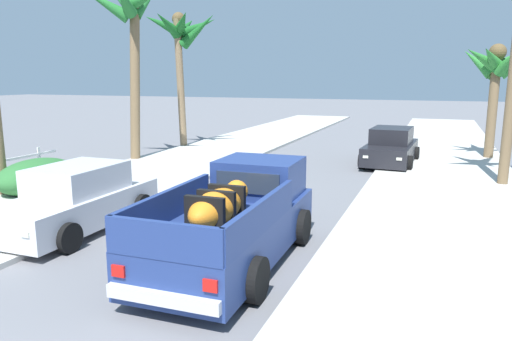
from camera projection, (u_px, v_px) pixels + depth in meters
sidewalk_left at (125, 181)px, 16.38m from camera, size 4.87×60.00×0.12m
sidewalk_right at (445, 210)px, 12.79m from camera, size 4.87×60.00×0.12m
curb_left at (151, 184)px, 16.02m from camera, size 0.16×60.00×0.10m
curb_right at (405, 207)px, 13.16m from camera, size 0.16×60.00×0.10m
pickup_truck at (236, 220)px, 9.32m from camera, size 2.28×5.24×1.80m
car_left_near at (77, 200)px, 11.25m from camera, size 2.03×4.26×1.54m
car_right_near at (391, 148)px, 19.72m from camera, size 2.18×4.33×1.54m
palm_tree_left_fore at (129, 22)px, 19.84m from camera, size 3.54×3.36×7.38m
palm_tree_left_back at (496, 67)px, 20.29m from camera, size 3.26×3.30×4.98m
palm_tree_right_back at (181, 35)px, 23.54m from camera, size 3.81×3.63×6.76m
hedge_bush at (38, 176)px, 14.76m from camera, size 1.80×2.80×1.10m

